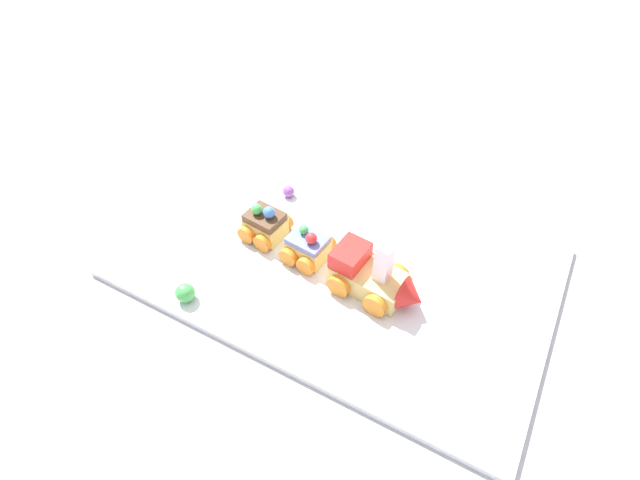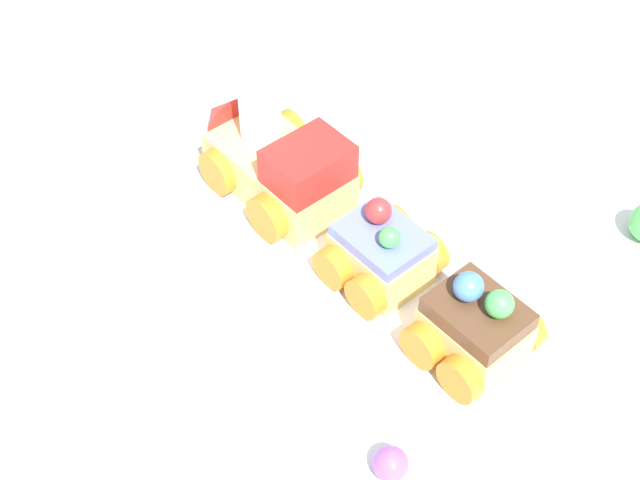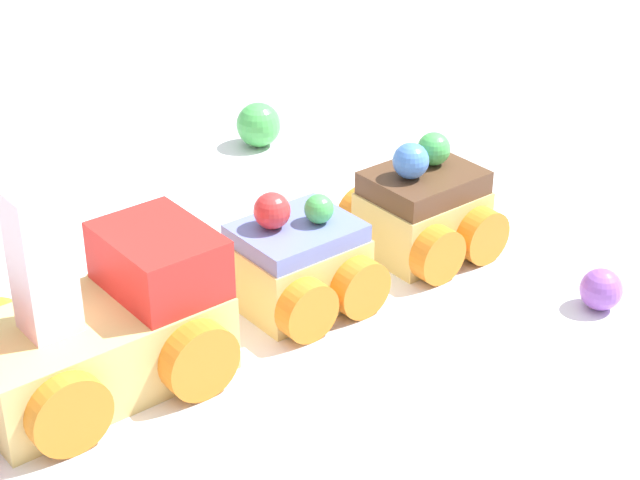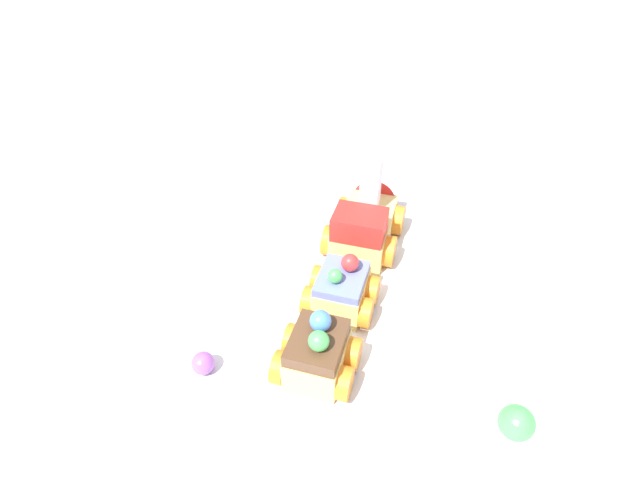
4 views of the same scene
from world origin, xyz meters
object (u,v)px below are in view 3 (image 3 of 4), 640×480
cake_train_locomotive (76,338)px  cake_car_blueberry (296,264)px  gumball_green (259,125)px  gumball_purple (601,289)px  cake_car_chocolate (422,211)px

cake_train_locomotive → cake_car_blueberry: (-0.12, 0.01, -0.01)m
gumball_green → gumball_purple: bearing=87.3°
cake_car_chocolate → gumball_green: size_ratio=2.59×
gumball_purple → gumball_green: 0.26m
cake_train_locomotive → gumball_purple: size_ratio=6.83×
gumball_purple → gumball_green: (-0.01, -0.26, 0.00)m
cake_train_locomotive → cake_car_blueberry: bearing=-180.0°
cake_car_chocolate → gumball_green: (-0.03, -0.16, -0.01)m
cake_car_blueberry → gumball_green: (-0.11, -0.16, -0.01)m
cake_car_chocolate → gumball_purple: size_ratio=3.57×
cake_car_blueberry → cake_car_chocolate: cake_car_chocolate is taller
cake_car_blueberry → cake_car_chocolate: bearing=-180.0°
cake_train_locomotive → cake_car_chocolate: size_ratio=1.91×
gumball_purple → gumball_green: gumball_green is taller
cake_car_chocolate → gumball_purple: cake_car_chocolate is taller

